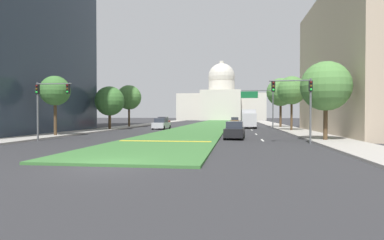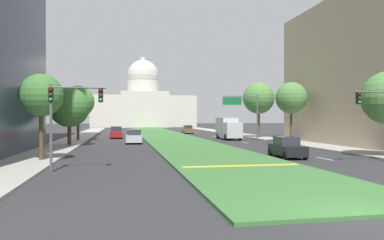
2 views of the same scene
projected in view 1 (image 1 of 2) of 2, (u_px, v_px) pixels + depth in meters
ground_plane at (210, 125)px, 73.99m from camera, size 264.40×264.40×0.00m
grass_median at (208, 125)px, 68.03m from camera, size 8.51×108.16×0.14m
median_curb_nose at (165, 141)px, 26.44m from camera, size 7.66×0.50×0.04m
lane_dashes_right at (248, 126)px, 62.37m from camera, size 0.16×77.63×0.01m
sidewalk_left at (135, 126)px, 63.97m from camera, size 4.00×108.16×0.15m
sidewalk_right at (281, 127)px, 60.18m from camera, size 4.00×108.16×0.15m
midrise_block_right at (375, 62)px, 38.28m from camera, size 12.13×26.70×17.15m
capitol_building at (221, 101)px, 132.55m from camera, size 34.93×22.29×24.41m
traffic_light_near_left at (46, 98)px, 28.32m from camera, size 3.34×0.35×5.20m
traffic_light_near_right at (300, 96)px, 25.45m from camera, size 3.34×0.35×5.20m
overhead_guide_sign at (261, 100)px, 52.77m from camera, size 5.32×0.20×6.50m
street_tree_left_near at (55, 91)px, 34.19m from camera, size 3.16×3.16×6.47m
street_tree_right_near at (326, 86)px, 27.97m from camera, size 4.31×4.31×6.99m
street_tree_left_mid at (110, 101)px, 49.04m from camera, size 4.48×4.48×6.64m
street_tree_right_mid at (292, 91)px, 45.13m from camera, size 3.98×3.98×7.72m
street_tree_left_far at (129, 98)px, 58.19m from camera, size 4.43×4.43×7.64m
street_tree_right_far at (281, 92)px, 56.34m from camera, size 4.90×4.90×8.71m
sedan_lead_stopped at (235, 131)px, 30.98m from camera, size 2.06×4.40×1.69m
sedan_midblock at (161, 124)px, 51.06m from camera, size 2.17×4.61×1.75m
sedan_distant at (163, 122)px, 63.19m from camera, size 1.91×4.61×1.86m
sedan_far_horizon at (235, 121)px, 75.65m from camera, size 2.13×4.73×1.69m
box_truck_delivery at (249, 118)px, 54.86m from camera, size 2.40×6.40×3.20m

